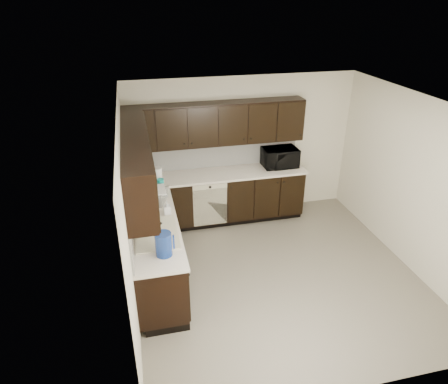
{
  "coord_description": "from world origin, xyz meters",
  "views": [
    {
      "loc": [
        -1.82,
        -4.41,
        3.72
      ],
      "look_at": [
        -0.65,
        0.6,
        1.13
      ],
      "focal_mm": 32.0,
      "sensor_mm": 36.0,
      "label": 1
    }
  ],
  "objects_px": {
    "blue_pitcher": "(164,244)",
    "microwave": "(280,157)",
    "storage_bin": "(149,196)",
    "toaster_oven": "(143,174)",
    "sink": "(157,238)"
  },
  "relations": [
    {
      "from": "sink",
      "to": "microwave",
      "type": "distance_m",
      "value": 2.91
    },
    {
      "from": "toaster_oven",
      "to": "microwave",
      "type": "bearing_deg",
      "value": -3.39
    },
    {
      "from": "storage_bin",
      "to": "blue_pitcher",
      "type": "bearing_deg",
      "value": -86.62
    },
    {
      "from": "storage_bin",
      "to": "blue_pitcher",
      "type": "relative_size",
      "value": 1.57
    },
    {
      "from": "sink",
      "to": "blue_pitcher",
      "type": "height_order",
      "value": "blue_pitcher"
    },
    {
      "from": "sink",
      "to": "blue_pitcher",
      "type": "distance_m",
      "value": 0.51
    },
    {
      "from": "microwave",
      "to": "blue_pitcher",
      "type": "bearing_deg",
      "value": -136.49
    },
    {
      "from": "microwave",
      "to": "toaster_oven",
      "type": "bearing_deg",
      "value": -179.44
    },
    {
      "from": "sink",
      "to": "toaster_oven",
      "type": "bearing_deg",
      "value": 92.34
    },
    {
      "from": "sink",
      "to": "blue_pitcher",
      "type": "relative_size",
      "value": 2.78
    },
    {
      "from": "toaster_oven",
      "to": "storage_bin",
      "type": "height_order",
      "value": "toaster_oven"
    },
    {
      "from": "blue_pitcher",
      "to": "microwave",
      "type": "bearing_deg",
      "value": 67.33
    },
    {
      "from": "microwave",
      "to": "storage_bin",
      "type": "distance_m",
      "value": 2.48
    },
    {
      "from": "toaster_oven",
      "to": "storage_bin",
      "type": "distance_m",
      "value": 0.76
    },
    {
      "from": "microwave",
      "to": "blue_pitcher",
      "type": "distance_m",
      "value": 3.16
    }
  ]
}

